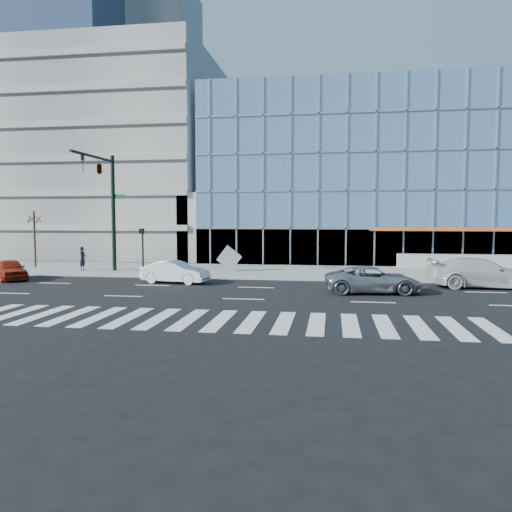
# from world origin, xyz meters

# --- Properties ---
(ground) EXTENTS (160.00, 160.00, 0.00)m
(ground) POSITION_xyz_m (0.00, 0.00, 0.00)
(ground) COLOR black
(ground) RESTS_ON ground
(sidewalk) EXTENTS (120.00, 8.00, 0.15)m
(sidewalk) POSITION_xyz_m (0.00, 8.00, 0.07)
(sidewalk) COLOR gray
(sidewalk) RESTS_ON ground
(theatre_building) EXTENTS (42.00, 26.00, 15.00)m
(theatre_building) POSITION_xyz_m (14.00, 26.00, 7.50)
(theatre_building) COLOR #769EC6
(theatre_building) RESTS_ON ground
(parking_garage) EXTENTS (24.00, 24.00, 20.00)m
(parking_garage) POSITION_xyz_m (-20.00, 26.00, 10.00)
(parking_garage) COLOR gray
(parking_garage) RESTS_ON ground
(ramp_block) EXTENTS (6.00, 8.00, 6.00)m
(ramp_block) POSITION_xyz_m (-6.00, 18.00, 3.00)
(ramp_block) COLOR gray
(ramp_block) RESTS_ON ground
(tower_far_west) EXTENTS (16.00, 16.00, 76.00)m
(tower_far_west) POSITION_xyz_m (-42.00, 58.00, 38.00)
(tower_far_west) COLOR #46587A
(tower_far_west) RESTS_ON ground
(tower_far_mid) EXTENTS (13.00, 13.00, 60.00)m
(tower_far_mid) POSITION_xyz_m (-58.00, 64.00, 30.00)
(tower_far_mid) COLOR #46587A
(tower_far_mid) RESTS_ON ground
(tower_backdrop) EXTENTS (14.00, 14.00, 48.00)m
(tower_backdrop) POSITION_xyz_m (-30.00, 70.00, 24.00)
(tower_backdrop) COLOR gray
(tower_backdrop) RESTS_ON ground
(traffic_signal) EXTENTS (1.14, 5.74, 8.00)m
(traffic_signal) POSITION_xyz_m (-11.00, 4.57, 6.16)
(traffic_signal) COLOR black
(traffic_signal) RESTS_ON sidewalk
(ped_signal_post) EXTENTS (0.30, 0.33, 3.00)m
(ped_signal_post) POSITION_xyz_m (-8.50, 4.94, 2.14)
(ped_signal_post) COLOR black
(ped_signal_post) RESTS_ON sidewalk
(street_tree_near) EXTENTS (1.10, 1.10, 4.23)m
(street_tree_near) POSITION_xyz_m (-18.00, 7.50, 3.78)
(street_tree_near) COLOR #332319
(street_tree_near) RESTS_ON sidewalk
(silver_suv) EXTENTS (5.05, 2.70, 1.35)m
(silver_suv) POSITION_xyz_m (6.21, -1.09, 0.67)
(silver_suv) COLOR #B1B1B6
(silver_suv) RESTS_ON ground
(white_suv) EXTENTS (5.74, 2.52, 1.64)m
(white_suv) POSITION_xyz_m (12.21, 1.80, 0.82)
(white_suv) COLOR silver
(white_suv) RESTS_ON ground
(white_sedan) EXTENTS (4.15, 1.94, 1.32)m
(white_sedan) POSITION_xyz_m (-5.00, 1.14, 0.66)
(white_sedan) COLOR white
(white_sedan) RESTS_ON ground
(red_sedan) EXTENTS (3.81, 3.75, 1.30)m
(red_sedan) POSITION_xyz_m (-15.66, 1.13, 0.65)
(red_sedan) COLOR #9C230C
(red_sedan) RESTS_ON ground
(pedestrian) EXTENTS (0.42, 0.62, 1.68)m
(pedestrian) POSITION_xyz_m (-13.27, 5.77, 0.99)
(pedestrian) COLOR black
(pedestrian) RESTS_ON sidewalk
(tilted_panel) EXTENTS (1.82, 0.07, 1.82)m
(tilted_panel) POSITION_xyz_m (-2.90, 6.67, 1.06)
(tilted_panel) COLOR gray
(tilted_panel) RESTS_ON sidewalk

